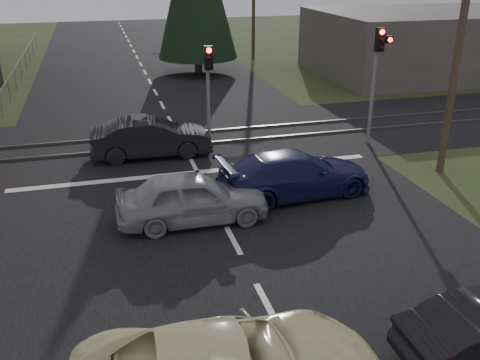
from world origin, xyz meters
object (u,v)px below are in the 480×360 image
object	(u,v)px
traffic_signal_right	(378,64)
dark_car_far	(151,138)
traffic_signal_center	(209,80)
blue_sedan	(295,174)
utility_pole_near	(460,38)
silver_car	(192,198)

from	to	relation	value
traffic_signal_right	dark_car_far	size ratio (longest dim) A/B	1.03
dark_car_far	traffic_signal_right	bearing A→B (deg)	-94.34
dark_car_far	traffic_signal_center	bearing A→B (deg)	-80.93
traffic_signal_right	traffic_signal_center	size ratio (longest dim) A/B	1.15
blue_sedan	traffic_signal_right	bearing A→B (deg)	-55.25
traffic_signal_right	dark_car_far	world-z (taller)	traffic_signal_right
utility_pole_near	dark_car_far	distance (m)	11.51
dark_car_far	silver_car	bearing A→B (deg)	-173.48
traffic_signal_center	utility_pole_near	distance (m)	9.05
traffic_signal_right	blue_sedan	bearing A→B (deg)	-140.33
traffic_signal_center	utility_pole_near	bearing A→B (deg)	-31.95
traffic_signal_center	silver_car	size ratio (longest dim) A/B	0.93
utility_pole_near	blue_sedan	xyz separation A→B (m)	(-5.82, -0.56, -3.99)
silver_car	blue_sedan	world-z (taller)	silver_car
utility_pole_near	silver_car	size ratio (longest dim) A/B	2.05
silver_car	dark_car_far	bearing A→B (deg)	5.37
traffic_signal_right	utility_pole_near	bearing A→B (deg)	-74.66
traffic_signal_right	silver_car	world-z (taller)	traffic_signal_right
traffic_signal_right	blue_sedan	xyz separation A→B (m)	(-4.87, -4.03, -2.58)
silver_car	dark_car_far	xyz separation A→B (m)	(-0.54, 5.90, 0.00)
utility_pole_near	silver_car	xyz separation A→B (m)	(-9.34, -1.55, -3.98)
blue_sedan	dark_car_far	distance (m)	6.38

